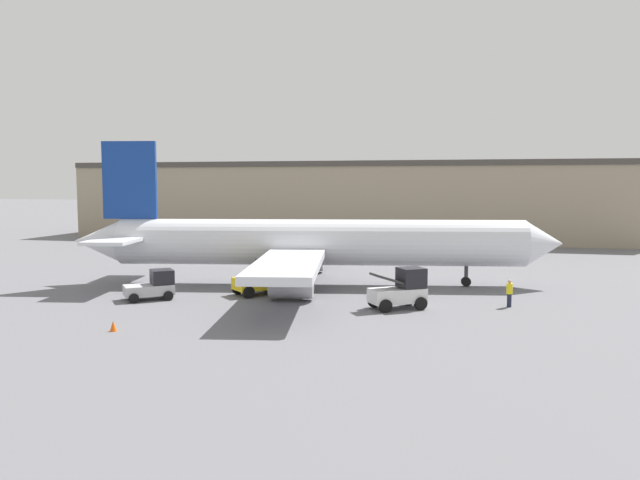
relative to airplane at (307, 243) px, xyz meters
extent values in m
plane|color=slate|center=(0.94, 0.17, -3.13)|extent=(400.00, 400.00, 0.00)
cube|color=gray|center=(-4.78, 41.59, 1.71)|extent=(75.35, 17.06, 9.68)
cube|color=#47423D|center=(-4.78, 41.59, 6.91)|extent=(75.35, 17.40, 0.70)
cylinder|color=silver|center=(0.94, 0.17, 0.08)|extent=(30.10, 8.74, 3.40)
cone|color=silver|center=(17.02, 3.11, 0.08)|extent=(3.28, 3.77, 3.34)
cone|color=silver|center=(-15.65, -2.86, 0.08)|extent=(4.27, 3.85, 3.23)
cube|color=silver|center=(-2.04, 8.10, -0.51)|extent=(6.26, 13.75, 0.50)
cube|color=silver|center=(0.96, -8.30, -0.51)|extent=(6.26, 13.75, 0.50)
cylinder|color=#ADADB2|center=(-1.68, 6.14, -1.94)|extent=(3.17, 2.53, 2.06)
cylinder|color=#ADADB2|center=(0.60, -6.34, -1.94)|extent=(3.17, 2.53, 2.06)
cube|color=navy|center=(-13.14, -2.40, 4.68)|extent=(4.06, 1.08, 5.80)
cube|color=silver|center=(-13.81, 1.28, 0.42)|extent=(3.75, 4.57, 0.24)
cube|color=silver|center=(-12.47, -6.09, 0.42)|extent=(3.75, 4.57, 0.24)
cylinder|color=#38383D|center=(11.55, 2.11, -2.37)|extent=(0.28, 0.28, 1.51)
cylinder|color=black|center=(11.55, 2.11, -2.78)|extent=(0.75, 0.47, 0.70)
cylinder|color=#38383D|center=(-0.14, -2.28, -2.37)|extent=(0.28, 0.28, 1.51)
cylinder|color=black|center=(-0.14, -2.28, -2.68)|extent=(0.95, 0.51, 0.90)
cylinder|color=#38383D|center=(-0.94, 2.08, -2.37)|extent=(0.28, 0.28, 1.51)
cylinder|color=black|center=(-0.94, 2.08, -2.68)|extent=(0.95, 0.51, 0.90)
cylinder|color=#1E2338|center=(14.21, -5.10, -2.72)|extent=(0.27, 0.27, 0.82)
cylinder|color=yellow|center=(14.21, -5.10, -1.99)|extent=(0.37, 0.37, 0.65)
sphere|color=tan|center=(14.21, -5.10, -1.54)|extent=(0.24, 0.24, 0.24)
cube|color=yellow|center=(-2.24, -4.76, -2.32)|extent=(3.45, 3.45, 0.82)
cube|color=black|center=(-1.62, -4.13, -1.32)|extent=(2.08, 2.08, 1.17)
cylinder|color=black|center=(-0.85, -4.59, -2.73)|extent=(0.76, 0.77, 0.80)
cylinder|color=black|center=(-2.08, -3.37, -2.73)|extent=(0.76, 0.77, 0.80)
cylinder|color=black|center=(-2.40, -6.15, -2.73)|extent=(0.76, 0.77, 0.80)
cylinder|color=black|center=(-3.63, -4.93, -2.73)|extent=(0.76, 0.77, 0.80)
cube|color=silver|center=(7.57, -7.26, -2.30)|extent=(3.66, 3.15, 0.85)
cube|color=black|center=(8.35, -6.76, -1.27)|extent=(2.01, 2.00, 1.22)
cube|color=#333333|center=(7.06, -7.59, -1.28)|extent=(2.34, 2.06, 0.79)
cylinder|color=black|center=(8.98, -7.31, -2.73)|extent=(0.82, 0.66, 0.79)
cylinder|color=black|center=(8.11, -5.96, -2.73)|extent=(0.82, 0.66, 0.79)
cylinder|color=black|center=(7.02, -8.57, -2.73)|extent=(0.82, 0.66, 0.79)
cylinder|color=black|center=(6.15, -7.22, -2.73)|extent=(0.82, 0.66, 0.79)
cube|color=#B2B2B7|center=(-8.58, -8.12, -2.48)|extent=(3.50, 3.27, 0.66)
cube|color=black|center=(-7.90, -7.59, -1.68)|extent=(2.03, 2.06, 0.95)
cylinder|color=black|center=(-7.20, -8.13, -2.81)|extent=(0.67, 0.61, 0.63)
cylinder|color=black|center=(-8.26, -6.78, -2.81)|extent=(0.67, 0.61, 0.63)
cylinder|color=black|center=(-8.90, -9.47, -2.81)|extent=(0.67, 0.61, 0.63)
cylinder|color=black|center=(-9.97, -8.12, -2.81)|extent=(0.67, 0.61, 0.63)
cone|color=#EF590F|center=(-6.00, -16.46, -2.85)|extent=(0.36, 0.36, 0.55)
camera|label=1|loc=(11.82, -44.60, 4.53)|focal=35.00mm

